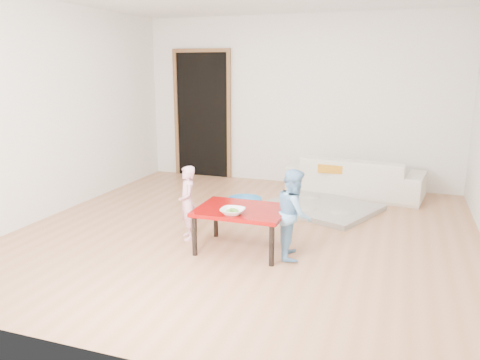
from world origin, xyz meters
The scene contains 13 objects.
floor centered at (0.00, 0.00, 0.00)m, with size 5.00×5.00×0.01m, color #A87148.
back_wall centered at (0.00, 2.50, 1.30)m, with size 5.00×0.02×2.60m, color silver.
left_wall centered at (-2.50, 0.00, 1.30)m, with size 0.02×5.00×2.60m, color silver.
doorway centered at (-1.60, 2.48, 1.02)m, with size 1.02×0.08×2.11m, color brown, non-canonical shape.
sofa centered at (0.98, 2.05, 0.28)m, with size 1.90×0.74×0.56m, color beige.
cushion centered at (0.71, 1.89, 0.42)m, with size 0.44×0.39×0.12m, color orange.
red_table centered at (0.13, -0.52, 0.22)m, with size 0.88×0.66×0.44m, color #840707, non-canonical shape.
bowl centered at (0.11, -0.73, 0.47)m, with size 0.23×0.23×0.06m, color white.
broccoli centered at (0.11, -0.73, 0.47)m, with size 0.12×0.12×0.06m, color #2D5919, non-canonical shape.
child_pink centered at (-0.53, -0.40, 0.40)m, with size 0.29×0.19×0.80m, color #DE6589.
child_blue centered at (0.66, -0.51, 0.44)m, with size 0.43×0.33×0.88m, color #66B7EC.
basin centered at (-0.30, 0.85, 0.07)m, with size 0.45×0.45×0.14m, color teal.
blanket centered at (0.65, 1.13, 0.03)m, with size 1.32×1.10×0.07m, color #A0998D, non-canonical shape.
Camera 1 is at (1.59, -4.75, 1.81)m, focal length 35.00 mm.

